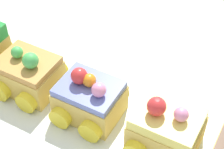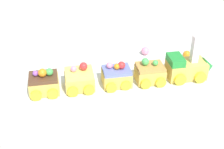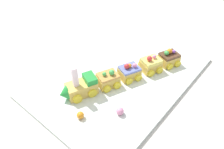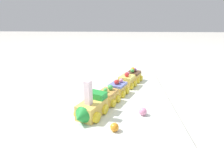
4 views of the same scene
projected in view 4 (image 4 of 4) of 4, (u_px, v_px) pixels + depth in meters
The scene contains 9 objects.
ground_plane at pixel (109, 98), 0.71m from camera, with size 10.00×10.00×0.00m, color beige.
display_board at pixel (109, 96), 0.71m from camera, with size 0.67×0.46×0.01m, color silver.
cake_train_locomotive at pixel (91, 108), 0.54m from camera, with size 0.14×0.11×0.12m.
cake_car_caramel at pixel (107, 97), 0.63m from camera, with size 0.09×0.10×0.07m.
cake_car_blueberry at pixel (118, 89), 0.71m from camera, with size 0.09×0.10×0.07m.
cake_car_lemon at pixel (127, 81), 0.79m from camera, with size 0.09×0.10×0.07m.
cake_car_chocolate at pixel (133, 76), 0.87m from camera, with size 0.09×0.10×0.07m.
gumball_orange at pixel (114, 127), 0.47m from camera, with size 0.02×0.02×0.02m, color orange.
gumball_pink at pixel (143, 111), 0.55m from camera, with size 0.03×0.03×0.03m, color pink.
Camera 4 is at (0.65, 0.06, 0.29)m, focal length 28.00 mm.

